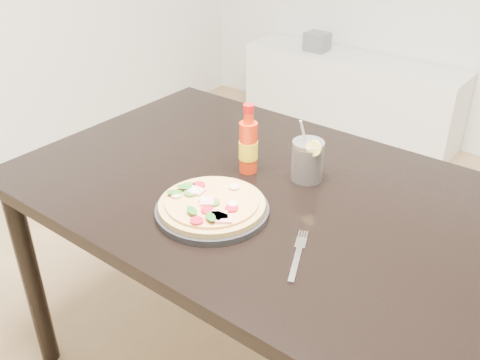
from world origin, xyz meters
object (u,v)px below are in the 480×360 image
Objects in this scene: fork at (298,254)px; cola_cup at (307,161)px; dining_table at (266,214)px; hot_sauce_bottle at (248,146)px; pizza at (211,204)px; plate at (212,210)px; media_console at (349,95)px.

cola_cup is at bearing 95.13° from fork.
dining_table is 7.92× the size of cola_cup.
fork is (0.32, -0.24, -0.08)m from hot_sauce_bottle.
fork is (0.26, -0.01, -0.02)m from pizza.
cola_cup reaches higher than dining_table.
pizza is 0.31m from cola_cup.
pizza is (-0.04, -0.19, 0.11)m from dining_table.
dining_table is at bearing 78.02° from plate.
pizza is at bearing -118.38° from plate.
cola_cup is at bearing 71.96° from plate.
cola_cup reaches higher than plate.
hot_sauce_bottle reaches higher than dining_table.
plate is 1.41× the size of hot_sauce_bottle.
plate is at bearing -75.36° from hot_sauce_bottle.
fork is (0.17, -0.30, -0.05)m from cola_cup.
dining_table is at bearing 77.86° from pizza.
plate reaches higher than media_console.
media_console is at bearing 107.79° from pizza.
hot_sauce_bottle is (-0.10, 0.05, 0.16)m from dining_table.
fork reaches higher than media_console.
pizza is 2.31m from media_console.
plate is 1.60× the size of fork.
pizza is 0.19× the size of media_console.
plate is 1.62× the size of cola_cup.
hot_sauce_bottle reaches higher than plate.
pizza is 1.32× the size of hot_sauce_bottle.
hot_sauce_bottle is at bearing 155.46° from dining_table.
pizza reaches higher than plate.
hot_sauce_bottle is at bearing 104.32° from pizza.
cola_cup is (0.10, 0.29, 0.05)m from plate.
cola_cup reaches higher than pizza.
hot_sauce_bottle reaches higher than media_console.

